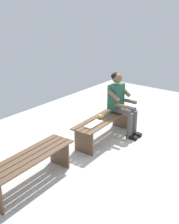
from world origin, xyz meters
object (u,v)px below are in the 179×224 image
(person_seated, at_px, (121,101))
(apple, at_px, (100,116))
(bench_near, at_px, (104,123))
(bench_far, at_px, (29,164))
(book_open, at_px, (94,124))

(person_seated, xyz_separation_m, apple, (0.53, -0.13, -0.19))
(bench_near, distance_m, person_seated, 0.57)
(bench_far, height_order, person_seated, person_seated)
(bench_near, height_order, book_open, book_open)
(bench_near, distance_m, apple, 0.19)
(bench_far, xyz_separation_m, apple, (-1.82, -0.03, 0.16))
(bench_far, relative_size, book_open, 3.79)
(person_seated, distance_m, apple, 0.58)
(bench_far, distance_m, person_seated, 2.38)
(bench_far, distance_m, book_open, 1.50)
(bench_far, bearing_deg, bench_near, 180.00)
(bench_near, bearing_deg, apple, -17.85)
(book_open, bearing_deg, bench_near, -175.65)
(bench_near, xyz_separation_m, book_open, (0.42, 0.05, 0.13))
(book_open, bearing_deg, person_seated, 173.90)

